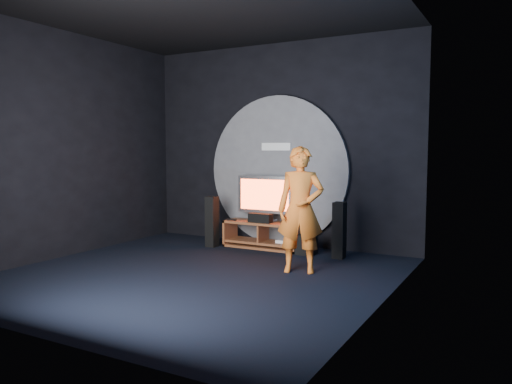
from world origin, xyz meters
TOP-DOWN VIEW (x-y plane):
  - floor at (0.00, 0.00)m, footprint 5.00×5.00m
  - back_wall at (0.00, 2.50)m, footprint 5.00×0.04m
  - front_wall at (0.00, -2.50)m, footprint 5.00×0.04m
  - left_wall at (-2.50, 0.00)m, footprint 0.04×5.00m
  - right_wall at (2.50, 0.00)m, footprint 0.04×5.00m
  - ceiling at (0.00, 0.00)m, footprint 5.00×5.00m
  - wall_disc_panel at (0.00, 2.44)m, footprint 2.60×0.11m
  - media_console at (-0.07, 2.05)m, footprint 1.36×0.45m
  - tv at (-0.07, 2.12)m, footprint 1.02×0.22m
  - center_speaker at (-0.07, 1.95)m, footprint 0.40×0.15m
  - remote at (-0.63, 1.93)m, footprint 0.18×0.05m
  - tower_speaker_left at (-0.90, 1.73)m, footprint 0.17×0.19m
  - tower_speaker_right at (1.33, 1.90)m, footprint 0.17×0.19m
  - subwoofer at (0.78, 1.92)m, footprint 0.28×0.28m
  - player at (1.15, 0.83)m, footprint 0.73×0.59m

SIDE VIEW (x-z plane):
  - floor at x=0.00m, z-range 0.00..0.00m
  - subwoofer at x=0.78m, z-range 0.00..0.31m
  - media_console at x=-0.07m, z-range -0.03..0.42m
  - tower_speaker_left at x=-0.90m, z-range 0.00..0.87m
  - tower_speaker_right at x=1.33m, z-range 0.00..0.87m
  - remote at x=-0.63m, z-range 0.45..0.47m
  - center_speaker at x=-0.07m, z-range 0.45..0.60m
  - player at x=1.15m, z-range 0.00..1.72m
  - tv at x=-0.07m, z-range 0.49..1.26m
  - wall_disc_panel at x=0.00m, z-range 0.00..2.60m
  - back_wall at x=0.00m, z-range 0.00..3.50m
  - front_wall at x=0.00m, z-range 0.00..3.50m
  - left_wall at x=-2.50m, z-range 0.00..3.50m
  - right_wall at x=2.50m, z-range 0.00..3.50m
  - ceiling at x=0.00m, z-range 3.50..3.51m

